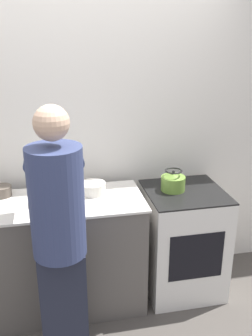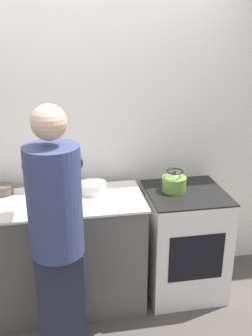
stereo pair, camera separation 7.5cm
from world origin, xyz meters
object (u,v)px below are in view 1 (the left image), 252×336
(person, at_px, (59,233))
(cutting_board, at_px, (50,199))
(oven, at_px, (182,240))
(kettle, at_px, (173,182))
(bowl_prep, at_px, (2,191))
(knife, at_px, (53,196))

(person, height_order, cutting_board, person)
(oven, distance_m, kettle, 0.52)
(bowl_prep, bearing_deg, oven, -6.36)
(knife, xyz_separation_m, kettle, (0.93, 0.02, 0.03))
(cutting_board, distance_m, knife, 0.03)
(oven, xyz_separation_m, kettle, (-0.09, 0.04, 0.51))
(person, bearing_deg, knife, 92.77)
(kettle, relative_size, bowl_prep, 1.30)
(oven, distance_m, person, 1.23)
(person, relative_size, kettle, 9.02)
(knife, bearing_deg, person, -60.40)
(person, distance_m, cutting_board, 0.53)
(person, bearing_deg, cutting_board, 94.61)
(knife, distance_m, bowl_prep, 0.39)
(knife, bearing_deg, kettle, 28.12)
(cutting_board, bearing_deg, bowl_prep, 156.66)
(oven, xyz_separation_m, cutting_board, (-1.04, 0.00, 0.47))
(kettle, xyz_separation_m, bowl_prep, (-1.30, 0.11, -0.01))
(oven, height_order, knife, knife)
(cutting_board, relative_size, knife, 1.65)
(oven, relative_size, kettle, 4.69)
(cutting_board, bearing_deg, oven, -0.15)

